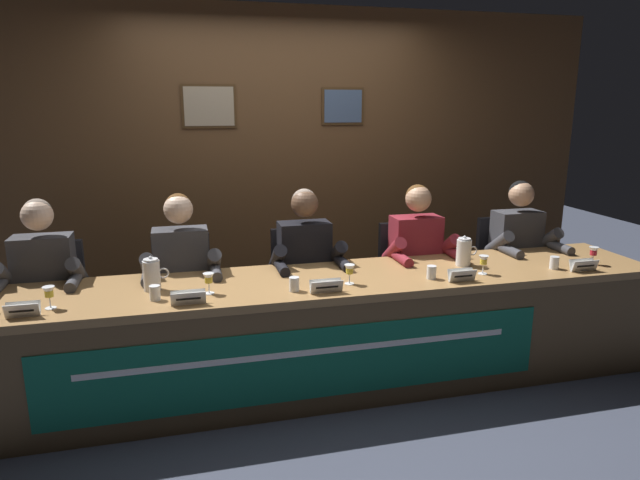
# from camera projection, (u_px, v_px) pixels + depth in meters

# --- Properties ---
(ground_plane) EXTENTS (12.00, 12.00, 0.00)m
(ground_plane) POSITION_uv_depth(u_px,v_px,m) (320.00, 384.00, 3.72)
(ground_plane) COLOR #383D4C
(wall_back_panelled) EXTENTS (5.74, 0.14, 2.60)m
(wall_back_panelled) POSITION_uv_depth(u_px,v_px,m) (277.00, 165.00, 4.82)
(wall_back_panelled) COLOR brown
(wall_back_panelled) RESTS_ON ground_plane
(conference_table) EXTENTS (4.54, 0.77, 0.74)m
(conference_table) POSITION_uv_depth(u_px,v_px,m) (324.00, 318.00, 3.48)
(conference_table) COLOR olive
(conference_table) RESTS_ON ground_plane
(chair_far_left) EXTENTS (0.44, 0.45, 0.92)m
(chair_far_left) POSITION_uv_depth(u_px,v_px,m) (54.00, 313.00, 3.74)
(chair_far_left) COLOR black
(chair_far_left) RESTS_ON ground_plane
(panelist_far_left) EXTENTS (0.51, 0.48, 1.24)m
(panelist_far_left) POSITION_uv_depth(u_px,v_px,m) (43.00, 283.00, 3.49)
(panelist_far_left) COLOR black
(panelist_far_left) RESTS_ON ground_plane
(nameplate_far_left) EXTENTS (0.17, 0.06, 0.08)m
(nameplate_far_left) POSITION_uv_depth(u_px,v_px,m) (22.00, 310.00, 2.89)
(nameplate_far_left) COLOR white
(nameplate_far_left) RESTS_ON conference_table
(juice_glass_far_left) EXTENTS (0.06, 0.06, 0.12)m
(juice_glass_far_left) POSITION_uv_depth(u_px,v_px,m) (49.00, 293.00, 3.00)
(juice_glass_far_left) COLOR white
(juice_glass_far_left) RESTS_ON conference_table
(chair_left) EXTENTS (0.44, 0.45, 0.92)m
(chair_left) POSITION_uv_depth(u_px,v_px,m) (184.00, 302.00, 3.95)
(chair_left) COLOR black
(chair_left) RESTS_ON ground_plane
(panelist_left) EXTENTS (0.51, 0.48, 1.24)m
(panelist_left) POSITION_uv_depth(u_px,v_px,m) (182.00, 273.00, 3.69)
(panelist_left) COLOR black
(panelist_left) RESTS_ON ground_plane
(nameplate_left) EXTENTS (0.19, 0.06, 0.08)m
(nameplate_left) POSITION_uv_depth(u_px,v_px,m) (188.00, 298.00, 3.07)
(nameplate_left) COLOR white
(nameplate_left) RESTS_ON conference_table
(juice_glass_left) EXTENTS (0.06, 0.06, 0.12)m
(juice_glass_left) POSITION_uv_depth(u_px,v_px,m) (209.00, 280.00, 3.24)
(juice_glass_left) COLOR white
(juice_glass_left) RESTS_ON conference_table
(water_cup_left) EXTENTS (0.06, 0.06, 0.08)m
(water_cup_left) POSITION_uv_depth(u_px,v_px,m) (155.00, 294.00, 3.14)
(water_cup_left) COLOR silver
(water_cup_left) RESTS_ON conference_table
(chair_center) EXTENTS (0.44, 0.45, 0.92)m
(chair_center) POSITION_uv_depth(u_px,v_px,m) (301.00, 293.00, 4.15)
(chair_center) COLOR black
(chair_center) RESTS_ON ground_plane
(panelist_center) EXTENTS (0.51, 0.48, 1.24)m
(panelist_center) POSITION_uv_depth(u_px,v_px,m) (307.00, 264.00, 3.89)
(panelist_center) COLOR black
(panelist_center) RESTS_ON ground_plane
(nameplate_center) EXTENTS (0.19, 0.06, 0.08)m
(nameplate_center) POSITION_uv_depth(u_px,v_px,m) (326.00, 286.00, 3.26)
(nameplate_center) COLOR white
(nameplate_center) RESTS_ON conference_table
(juice_glass_center) EXTENTS (0.06, 0.06, 0.12)m
(juice_glass_center) POSITION_uv_depth(u_px,v_px,m) (350.00, 271.00, 3.41)
(juice_glass_center) COLOR white
(juice_glass_center) RESTS_ON conference_table
(water_cup_center) EXTENTS (0.06, 0.06, 0.08)m
(water_cup_center) POSITION_uv_depth(u_px,v_px,m) (294.00, 285.00, 3.29)
(water_cup_center) COLOR silver
(water_cup_center) RESTS_ON conference_table
(chair_right) EXTENTS (0.44, 0.45, 0.92)m
(chair_right) POSITION_uv_depth(u_px,v_px,m) (408.00, 284.00, 4.35)
(chair_right) COLOR black
(chair_right) RESTS_ON ground_plane
(panelist_right) EXTENTS (0.51, 0.48, 1.24)m
(panelist_right) POSITION_uv_depth(u_px,v_px,m) (420.00, 256.00, 4.10)
(panelist_right) COLOR black
(panelist_right) RESTS_ON ground_plane
(nameplate_right) EXTENTS (0.17, 0.06, 0.08)m
(nameplate_right) POSITION_uv_depth(u_px,v_px,m) (462.00, 275.00, 3.47)
(nameplate_right) COLOR white
(nameplate_right) RESTS_ON conference_table
(juice_glass_right) EXTENTS (0.06, 0.06, 0.12)m
(juice_glass_right) POSITION_uv_depth(u_px,v_px,m) (483.00, 261.00, 3.61)
(juice_glass_right) COLOR white
(juice_glass_right) RESTS_ON conference_table
(water_cup_right) EXTENTS (0.06, 0.06, 0.08)m
(water_cup_right) POSITION_uv_depth(u_px,v_px,m) (431.00, 273.00, 3.52)
(water_cup_right) COLOR silver
(water_cup_right) RESTS_ON conference_table
(chair_far_right) EXTENTS (0.44, 0.45, 0.92)m
(chair_far_right) POSITION_uv_depth(u_px,v_px,m) (504.00, 276.00, 4.55)
(chair_far_right) COLOR black
(chair_far_right) RESTS_ON ground_plane
(panelist_far_right) EXTENTS (0.51, 0.48, 1.24)m
(panelist_far_right) POSITION_uv_depth(u_px,v_px,m) (522.00, 249.00, 4.30)
(panelist_far_right) COLOR black
(panelist_far_right) RESTS_ON ground_plane
(nameplate_far_right) EXTENTS (0.19, 0.06, 0.08)m
(nameplate_far_right) POSITION_uv_depth(u_px,v_px,m) (584.00, 265.00, 3.69)
(nameplate_far_right) COLOR white
(nameplate_far_right) RESTS_ON conference_table
(juice_glass_far_right) EXTENTS (0.06, 0.06, 0.12)m
(juice_glass_far_right) POSITION_uv_depth(u_px,v_px,m) (593.00, 252.00, 3.83)
(juice_glass_far_right) COLOR white
(juice_glass_far_right) RESTS_ON conference_table
(water_cup_far_right) EXTENTS (0.06, 0.06, 0.08)m
(water_cup_far_right) POSITION_uv_depth(u_px,v_px,m) (554.00, 263.00, 3.74)
(water_cup_far_right) COLOR silver
(water_cup_far_right) RESTS_ON conference_table
(water_pitcher_left_side) EXTENTS (0.15, 0.10, 0.21)m
(water_pitcher_left_side) POSITION_uv_depth(u_px,v_px,m) (152.00, 275.00, 3.30)
(water_pitcher_left_side) COLOR silver
(water_pitcher_left_side) RESTS_ON conference_table
(water_pitcher_right_side) EXTENTS (0.15, 0.10, 0.21)m
(water_pitcher_right_side) POSITION_uv_depth(u_px,v_px,m) (464.00, 252.00, 3.80)
(water_pitcher_right_side) COLOR silver
(water_pitcher_right_side) RESTS_ON conference_table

